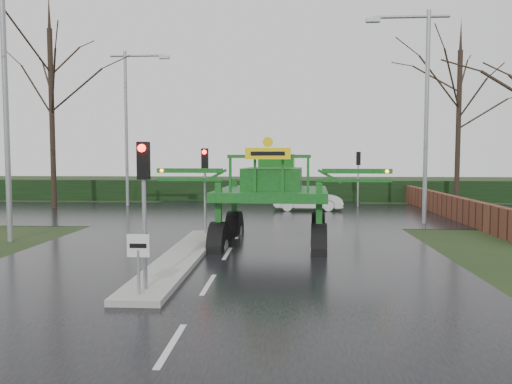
# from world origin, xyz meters

# --- Properties ---
(ground) EXTENTS (140.00, 140.00, 0.00)m
(ground) POSITION_xyz_m (0.00, 0.00, 0.00)
(ground) COLOR black
(ground) RESTS_ON ground
(road_main) EXTENTS (14.00, 80.00, 0.02)m
(road_main) POSITION_xyz_m (0.00, 10.00, 0.00)
(road_main) COLOR black
(road_main) RESTS_ON ground
(road_cross) EXTENTS (80.00, 12.00, 0.02)m
(road_cross) POSITION_xyz_m (0.00, 16.00, 0.01)
(road_cross) COLOR black
(road_cross) RESTS_ON ground
(median_island) EXTENTS (1.20, 10.00, 0.16)m
(median_island) POSITION_xyz_m (-1.30, 3.00, 0.09)
(median_island) COLOR gray
(median_island) RESTS_ON ground
(hedge_row) EXTENTS (44.00, 0.90, 1.50)m
(hedge_row) POSITION_xyz_m (0.00, 24.00, 0.75)
(hedge_row) COLOR black
(hedge_row) RESTS_ON ground
(brick_wall) EXTENTS (0.40, 20.00, 1.20)m
(brick_wall) POSITION_xyz_m (10.50, 16.00, 0.60)
(brick_wall) COLOR #592D1E
(brick_wall) RESTS_ON ground
(keep_left_sign) EXTENTS (0.50, 0.07, 1.35)m
(keep_left_sign) POSITION_xyz_m (-1.30, -1.50, 1.06)
(keep_left_sign) COLOR gray
(keep_left_sign) RESTS_ON ground
(traffic_signal_near) EXTENTS (0.26, 0.33, 3.52)m
(traffic_signal_near) POSITION_xyz_m (-1.30, -1.01, 2.59)
(traffic_signal_near) COLOR gray
(traffic_signal_near) RESTS_ON ground
(traffic_signal_mid) EXTENTS (0.26, 0.33, 3.52)m
(traffic_signal_mid) POSITION_xyz_m (-1.30, 7.49, 2.59)
(traffic_signal_mid) COLOR gray
(traffic_signal_mid) RESTS_ON ground
(traffic_signal_far) EXTENTS (0.26, 0.33, 3.52)m
(traffic_signal_far) POSITION_xyz_m (6.50, 20.01, 2.59)
(traffic_signal_far) COLOR gray
(traffic_signal_far) RESTS_ON ground
(street_light_left_near) EXTENTS (3.85, 0.30, 10.00)m
(street_light_left_near) POSITION_xyz_m (-8.19, 6.00, 5.99)
(street_light_left_near) COLOR gray
(street_light_left_near) RESTS_ON ground
(street_light_right) EXTENTS (3.85, 0.30, 10.00)m
(street_light_right) POSITION_xyz_m (8.19, 12.00, 5.99)
(street_light_right) COLOR gray
(street_light_right) RESTS_ON ground
(street_light_left_far) EXTENTS (3.85, 0.30, 10.00)m
(street_light_left_far) POSITION_xyz_m (-8.19, 20.00, 5.99)
(street_light_left_far) COLOR gray
(street_light_left_far) RESTS_ON ground
(tree_left_far) EXTENTS (7.70, 7.70, 13.26)m
(tree_left_far) POSITION_xyz_m (-12.50, 18.00, 7.15)
(tree_left_far) COLOR black
(tree_left_far) RESTS_ON ground
(tree_right_far) EXTENTS (7.00, 7.00, 12.05)m
(tree_right_far) POSITION_xyz_m (13.00, 21.00, 6.50)
(tree_right_far) COLOR black
(tree_right_far) RESTS_ON ground
(crop_sprayer) EXTENTS (8.61, 5.57, 4.81)m
(crop_sprayer) POSITION_xyz_m (-0.40, 5.12, 2.28)
(crop_sprayer) COLOR black
(crop_sprayer) RESTS_ON ground
(white_sedan) EXTENTS (4.12, 1.53, 1.34)m
(white_sedan) POSITION_xyz_m (3.20, 17.59, 0.00)
(white_sedan) COLOR silver
(white_sedan) RESTS_ON ground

